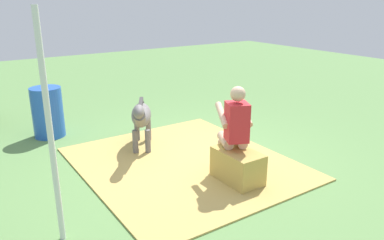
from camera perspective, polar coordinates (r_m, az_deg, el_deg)
The scene contains 7 objects.
ground_plane at distance 6.01m, azimuth 0.23°, elevation -5.78°, with size 24.00×24.00×0.00m, color #608C4C.
hay_patch at distance 5.82m, azimuth -1.19°, elevation -6.48°, with size 3.29×2.90×0.02m, color tan.
hay_bale at distance 5.23m, azimuth 6.86°, elevation -6.95°, with size 0.70×0.42×0.45m, color tan.
person_seated at distance 5.18m, azimuth 6.37°, elevation -1.17°, with size 0.72×0.58×1.33m.
pony_standing at distance 6.22m, azimuth -7.65°, elevation 0.49°, with size 1.22×0.82×0.93m.
water_barrel at distance 7.28m, azimuth -20.86°, elevation 1.10°, with size 0.54×0.54×0.91m, color blue.
tent_pole_left at distance 3.88m, azimuth -20.54°, elevation -1.88°, with size 0.06×0.06×2.37m, color silver.
Camera 1 is at (-4.55, 3.09, 2.43)m, focal length 35.50 mm.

